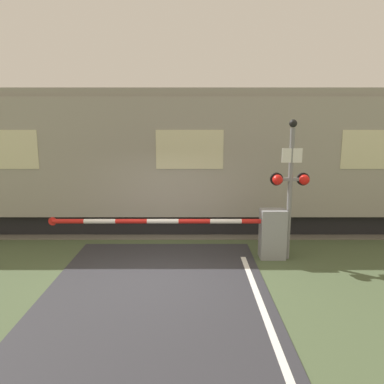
{
  "coord_description": "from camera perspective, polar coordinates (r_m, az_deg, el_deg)",
  "views": [
    {
      "loc": [
        0.68,
        -7.63,
        3.24
      ],
      "look_at": [
        0.65,
        1.62,
        1.51
      ],
      "focal_mm": 35.0,
      "sensor_mm": 36.0,
      "label": 1
    }
  ],
  "objects": [
    {
      "name": "train",
      "position": [
        11.69,
        -0.12,
        5.11
      ],
      "size": [
        18.44,
        2.8,
        4.16
      ],
      "color": "black",
      "rests_on": "ground_plane"
    },
    {
      "name": "ground_plane",
      "position": [
        8.32,
        -4.64,
        -12.38
      ],
      "size": [
        80.0,
        80.0,
        0.0
      ],
      "primitive_type": "plane",
      "color": "#475638"
    },
    {
      "name": "track_bed",
      "position": [
        12.1,
        -3.06,
        -4.86
      ],
      "size": [
        36.0,
        3.2,
        0.13
      ],
      "color": "#666056",
      "rests_on": "ground_plane"
    },
    {
      "name": "signal_post",
      "position": [
        9.0,
        14.96,
        1.52
      ],
      "size": [
        0.92,
        0.26,
        3.31
      ],
      "color": "gray",
      "rests_on": "ground_plane"
    },
    {
      "name": "crossing_barrier",
      "position": [
        9.16,
        9.61,
        -5.98
      ],
      "size": [
        5.68,
        0.44,
        1.2
      ],
      "color": "gray",
      "rests_on": "ground_plane"
    }
  ]
}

